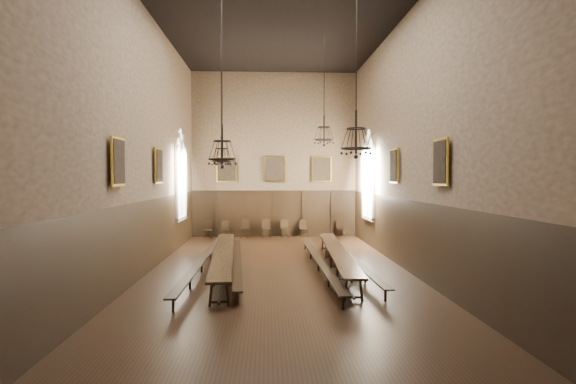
{
  "coord_description": "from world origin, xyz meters",
  "views": [
    {
      "loc": [
        -0.42,
        -15.68,
        3.31
      ],
      "look_at": [
        0.4,
        1.5,
        2.71
      ],
      "focal_mm": 28.0,
      "sensor_mm": 36.0,
      "label": 1
    }
  ],
  "objects": [
    {
      "name": "floor",
      "position": [
        0.0,
        0.0,
        -0.01
      ],
      "size": [
        9.0,
        18.0,
        0.02
      ],
      "primitive_type": "cube",
      "color": "black",
      "rests_on": "ground"
    },
    {
      "name": "ceiling",
      "position": [
        0.0,
        0.0,
        9.01
      ],
      "size": [
        9.0,
        18.0,
        0.02
      ],
      "primitive_type": "cube",
      "color": "black",
      "rests_on": "ground"
    },
    {
      "name": "wall_back",
      "position": [
        0.0,
        9.01,
        4.5
      ],
      "size": [
        9.0,
        0.02,
        9.0
      ],
      "primitive_type": "cube",
      "color": "#866D52",
      "rests_on": "ground"
    },
    {
      "name": "wall_front",
      "position": [
        0.0,
        -9.01,
        4.5
      ],
      "size": [
        9.0,
        0.02,
        9.0
      ],
      "primitive_type": "cube",
      "color": "#866D52",
      "rests_on": "ground"
    },
    {
      "name": "wall_left",
      "position": [
        -4.51,
        0.0,
        4.5
      ],
      "size": [
        0.02,
        18.0,
        9.0
      ],
      "primitive_type": "cube",
      "color": "#866D52",
      "rests_on": "ground"
    },
    {
      "name": "wall_right",
      "position": [
        4.51,
        0.0,
        4.5
      ],
      "size": [
        0.02,
        18.0,
        9.0
      ],
      "primitive_type": "cube",
      "color": "#866D52",
      "rests_on": "ground"
    },
    {
      "name": "wainscot_panelling",
      "position": [
        0.0,
        0.0,
        1.25
      ],
      "size": [
        9.0,
        18.0,
        2.5
      ],
      "primitive_type": null,
      "color": "black",
      "rests_on": "floor"
    },
    {
      "name": "table_left",
      "position": [
        -1.91,
        -0.12,
        0.36
      ],
      "size": [
        1.28,
        9.33,
        0.73
      ],
      "rotation": [
        0.0,
        0.0,
        0.07
      ],
      "color": "black",
      "rests_on": "floor"
    },
    {
      "name": "table_right",
      "position": [
        2.07,
        0.05,
        0.35
      ],
      "size": [
        1.07,
        9.05,
        0.7
      ],
      "rotation": [
        0.0,
        0.0,
        -0.05
      ],
      "color": "black",
      "rests_on": "floor"
    },
    {
      "name": "bench_left_outer",
      "position": [
        -2.66,
        -0.21,
        0.28
      ],
      "size": [
        0.37,
        9.9,
        0.45
      ],
      "rotation": [
        0.0,
        0.0,
        -0.01
      ],
      "color": "black",
      "rests_on": "floor"
    },
    {
      "name": "bench_left_inner",
      "position": [
        -1.46,
        0.11,
        0.26
      ],
      "size": [
        0.88,
        9.14,
        0.41
      ],
      "rotation": [
        0.0,
        0.0,
        0.07
      ],
      "color": "black",
      "rests_on": "floor"
    },
    {
      "name": "bench_right_inner",
      "position": [
        1.39,
        -0.15,
        0.29
      ],
      "size": [
        0.47,
        9.98,
        0.45
      ],
      "rotation": [
        0.0,
        0.0,
        0.02
      ],
      "color": "black",
      "rests_on": "floor"
    },
    {
      "name": "bench_right_outer",
      "position": [
        2.59,
        0.17,
        0.27
      ],
      "size": [
        0.54,
        9.26,
        0.42
      ],
      "rotation": [
        0.0,
        0.0,
        0.03
      ],
      "color": "black",
      "rests_on": "floor"
    },
    {
      "name": "chair_0",
      "position": [
        -3.58,
        8.48,
        0.27
      ],
      "size": [
        0.44,
        0.44,
        0.89
      ],
      "rotation": [
        0.0,
        0.0,
        -0.13
      ],
      "color": "black",
      "rests_on": "floor"
    },
    {
      "name": "chair_1",
      "position": [
        -2.61,
        8.48,
        0.27
      ],
      "size": [
        0.49,
        0.49,
        0.9
      ],
      "rotation": [
        0.0,
        0.0,
        0.26
      ],
      "color": "black",
      "rests_on": "floor"
    },
    {
      "name": "chair_2",
      "position": [
        -1.61,
        8.52,
        0.3
      ],
      "size": [
        0.54,
        0.54,
        1.0
      ],
      "rotation": [
        0.0,
        0.0,
        -0.25
      ],
      "color": "black",
      "rests_on": "floor"
    },
    {
      "name": "chair_3",
      "position": [
        -0.43,
        8.49,
        0.29
      ],
      "size": [
        0.51,
        0.51,
        0.97
      ],
      "rotation": [
        0.0,
        0.0,
        0.21
      ],
      "color": "black",
      "rests_on": "floor"
    },
    {
      "name": "chair_4",
      "position": [
        0.56,
        8.56,
        0.28
      ],
      "size": [
        0.5,
        0.5,
        0.94
      ],
      "rotation": [
        0.0,
        0.0,
        0.24
      ],
      "color": "black",
      "rests_on": "floor"
    },
    {
      "name": "chair_5",
      "position": [
        1.6,
        8.59,
        0.29
      ],
      "size": [
        0.51,
        0.51,
        0.94
      ],
      "rotation": [
        0.0,
        0.0,
        0.27
      ],
      "color": "black",
      "rests_on": "floor"
    },
    {
      "name": "chair_7",
      "position": [
        3.62,
        8.56,
        0.28
      ],
      "size": [
        0.49,
        0.49,
        0.91
      ],
      "rotation": [
        0.0,
        0.0,
        0.23
      ],
      "color": "black",
      "rests_on": "floor"
    },
    {
      "name": "chandelier_back_left",
      "position": [
        -2.25,
        2.59,
        4.29
      ],
      "size": [
        0.8,
        0.8,
        5.23
      ],
      "color": "black",
      "rests_on": "ceiling"
    },
    {
      "name": "chandelier_back_right",
      "position": [
        1.94,
        2.7,
        5.11
      ],
      "size": [
        0.81,
        0.81,
        4.33
      ],
      "color": "black",
      "rests_on": "ceiling"
    },
    {
      "name": "chandelier_front_left",
      "position": [
        -1.71,
        -2.51,
        4.18
      ],
      "size": [
        0.82,
        0.82,
        5.34
      ],
      "color": "black",
      "rests_on": "ceiling"
    },
    {
      "name": "chandelier_front_right",
      "position": [
        2.23,
        -2.48,
        4.45
      ],
      "size": [
        0.91,
        0.91,
        5.03
      ],
      "color": "black",
      "rests_on": "ceiling"
    },
    {
      "name": "portrait_back_0",
      "position": [
        -2.6,
        8.88,
        3.7
      ],
      "size": [
        1.1,
        0.12,
        1.4
      ],
      "color": "gold",
      "rests_on": "wall_back"
    },
    {
      "name": "portrait_back_1",
      "position": [
        0.0,
        8.88,
        3.7
      ],
      "size": [
        1.1,
        0.12,
        1.4
      ],
      "color": "gold",
      "rests_on": "wall_back"
    },
    {
      "name": "portrait_back_2",
      "position": [
        2.6,
        8.88,
        3.7
      ],
      "size": [
        1.1,
        0.12,
        1.4
      ],
      "color": "gold",
      "rests_on": "wall_back"
    },
    {
      "name": "portrait_left_0",
      "position": [
        -4.38,
        1.0,
        3.7
      ],
      "size": [
        0.12,
        1.0,
        1.3
      ],
      "color": "gold",
      "rests_on": "wall_left"
    },
    {
      "name": "portrait_left_1",
      "position": [
        -4.38,
        -3.5,
        3.7
      ],
      "size": [
        0.12,
        1.0,
        1.3
      ],
      "color": "gold",
      "rests_on": "wall_left"
    },
    {
      "name": "portrait_right_0",
      "position": [
        4.38,
        1.0,
        3.7
      ],
      "size": [
        0.12,
        1.0,
        1.3
      ],
      "color": "gold",
      "rests_on": "wall_right"
    },
    {
      "name": "portrait_right_1",
      "position": [
        4.38,
        -3.5,
        3.7
      ],
      "size": [
        0.12,
        1.0,
        1.3
      ],
      "color": "gold",
      "rests_on": "wall_right"
    },
    {
      "name": "window_right",
      "position": [
        4.43,
        5.5,
        3.4
      ],
      "size": [
        0.2,
        2.2,
        4.6
      ],
      "primitive_type": null,
      "color": "white",
      "rests_on": "wall_right"
    },
    {
      "name": "window_left",
      "position": [
        -4.43,
        5.5,
        3.4
      ],
      "size": [
        0.2,
        2.2,
        4.6
      ],
      "primitive_type": null,
      "color": "white",
      "rests_on": "wall_left"
    }
  ]
}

